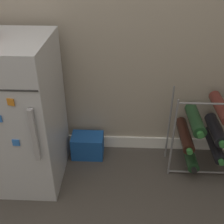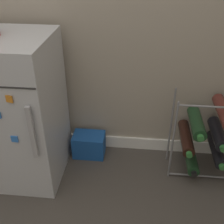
{
  "view_description": "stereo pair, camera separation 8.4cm",
  "coord_description": "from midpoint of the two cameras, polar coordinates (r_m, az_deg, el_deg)",
  "views": [
    {
      "loc": [
        0.13,
        -0.97,
        1.31
      ],
      "look_at": [
        0.07,
        0.41,
        0.44
      ],
      "focal_mm": 45.0,
      "sensor_mm": 36.0,
      "label": 1
    },
    {
      "loc": [
        0.21,
        -0.96,
        1.31
      ],
      "look_at": [
        0.07,
        0.41,
        0.44
      ],
      "focal_mm": 45.0,
      "sensor_mm": 36.0,
      "label": 2
    }
  ],
  "objects": [
    {
      "name": "soda_box",
      "position": [
        1.96,
        -6.2,
        -6.81
      ],
      "size": [
        0.21,
        0.14,
        0.16
      ],
      "color": "#194C9E",
      "rests_on": "ground_plane"
    },
    {
      "name": "wine_rack",
      "position": [
        1.82,
        16.78,
        -3.95
      ],
      "size": [
        0.39,
        0.33,
        0.55
      ],
      "color": "slate",
      "rests_on": "ground_plane"
    },
    {
      "name": "ground_plane",
      "position": [
        1.64,
        -4.79,
        -21.14
      ],
      "size": [
        14.0,
        14.0,
        0.0
      ],
      "primitive_type": "plane",
      "color": "#423D38"
    },
    {
      "name": "mini_fridge",
      "position": [
        1.71,
        -20.48,
        -0.54
      ],
      "size": [
        0.49,
        0.5,
        0.89
      ],
      "color": "#B7BABF",
      "rests_on": "ground_plane"
    }
  ]
}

